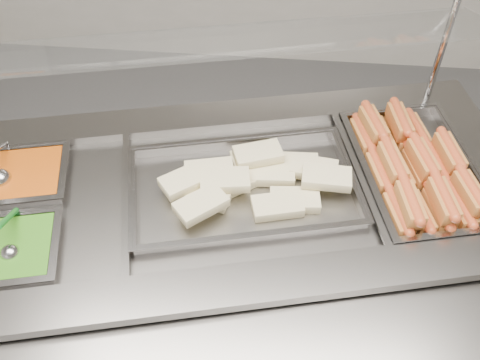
# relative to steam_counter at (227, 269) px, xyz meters

# --- Properties ---
(steam_counter) EXTENTS (2.01, 1.24, 0.90)m
(steam_counter) POSITION_rel_steam_counter_xyz_m (0.00, 0.00, 0.00)
(steam_counter) COLOR slate
(steam_counter) RESTS_ON ground
(tray_rail) EXTENTS (1.80, 0.76, 0.05)m
(tray_rail) POSITION_rel_steam_counter_xyz_m (0.12, -0.49, 0.40)
(tray_rail) COLOR gray
(tray_rail) RESTS_ON steam_counter
(sneeze_guard) EXTENTS (1.66, 0.66, 0.44)m
(sneeze_guard) POSITION_rel_steam_counter_xyz_m (-0.05, 0.21, 0.81)
(sneeze_guard) COLOR #B8B8BC
(sneeze_guard) RESTS_ON steam_counter
(pan_hotdogs) EXTENTS (0.46, 0.61, 0.10)m
(pan_hotdogs) POSITION_rel_steam_counter_xyz_m (0.60, 0.14, 0.41)
(pan_hotdogs) COLOR gray
(pan_hotdogs) RESTS_ON steam_counter
(pan_wraps) EXTENTS (0.75, 0.54, 0.07)m
(pan_wraps) POSITION_rel_steam_counter_xyz_m (0.06, 0.01, 0.42)
(pan_wraps) COLOR gray
(pan_wraps) RESTS_ON steam_counter
(pan_beans) EXTENTS (0.35, 0.30, 0.10)m
(pan_beans) POSITION_rel_steam_counter_xyz_m (-0.66, -0.01, 0.41)
(pan_beans) COLOR gray
(pan_beans) RESTS_ON steam_counter
(pan_peas) EXTENTS (0.35, 0.30, 0.10)m
(pan_peas) POSITION_rel_steam_counter_xyz_m (-0.59, -0.29, 0.41)
(pan_peas) COLOR gray
(pan_peas) RESTS_ON steam_counter
(hotdogs_in_buns) EXTENTS (0.38, 0.55, 0.12)m
(hotdogs_in_buns) POSITION_rel_steam_counter_xyz_m (0.58, 0.13, 0.46)
(hotdogs_in_buns) COLOR #AE6624
(hotdogs_in_buns) RESTS_ON pan_hotdogs
(tortilla_wraps) EXTENTS (0.59, 0.38, 0.07)m
(tortilla_wraps) POSITION_rel_steam_counter_xyz_m (0.09, 0.03, 0.45)
(tortilla_wraps) COLOR #D0C08B
(tortilla_wraps) RESTS_ON pan_wraps
(ladle) EXTENTS (0.08, 0.19, 0.15)m
(ladle) POSITION_rel_steam_counter_xyz_m (-0.69, -0.03, 0.46)
(ladle) COLOR #AEADB2
(ladle) RESTS_ON pan_beans
(serving_spoon) EXTENTS (0.07, 0.18, 0.14)m
(serving_spoon) POSITION_rel_steam_counter_xyz_m (-0.56, -0.29, 0.46)
(serving_spoon) COLOR #AEADB2
(serving_spoon) RESTS_ON pan_peas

